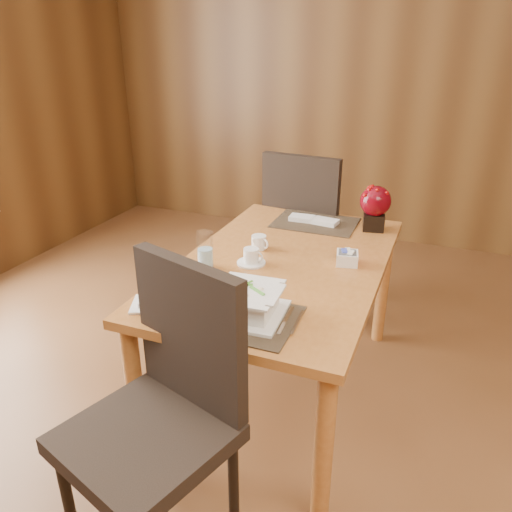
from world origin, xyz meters
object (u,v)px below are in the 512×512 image
at_px(water_glass, 205,250).
at_px(berry_decor, 375,205).
at_px(creamer_jug, 259,242).
at_px(dining_table, 283,279).
at_px(soup_setting, 247,303).
at_px(near_chair, 165,399).
at_px(bread_plate, 151,304).
at_px(coffee_cup, 251,257).
at_px(far_chair, 307,225).
at_px(sugar_caddy, 347,258).

bearing_deg(water_glass, berry_decor, 51.08).
bearing_deg(creamer_jug, dining_table, -5.56).
distance_m(soup_setting, near_chair, 0.45).
relative_size(berry_decor, bread_plate, 1.65).
height_order(soup_setting, water_glass, water_glass).
xyz_separation_m(water_glass, bread_plate, (-0.04, -0.39, -0.08)).
relative_size(soup_setting, coffee_cup, 2.14).
bearing_deg(coffee_cup, far_chair, 90.56).
relative_size(sugar_caddy, berry_decor, 0.40).
xyz_separation_m(berry_decor, bread_plate, (-0.66, -1.16, -0.13)).
xyz_separation_m(berry_decor, near_chair, (-0.43, -1.46, -0.29)).
distance_m(creamer_jug, berry_decor, 0.68).
relative_size(sugar_caddy, bread_plate, 0.65).
bearing_deg(soup_setting, bread_plate, -173.28).
relative_size(creamer_jug, berry_decor, 0.38).
height_order(dining_table, coffee_cup, coffee_cup).
distance_m(soup_setting, creamer_jug, 0.65).
xyz_separation_m(bread_plate, near_chair, (0.23, -0.30, -0.16)).
relative_size(sugar_caddy, far_chair, 0.09).
bearing_deg(dining_table, sugar_caddy, 14.80).
distance_m(dining_table, coffee_cup, 0.20).
distance_m(soup_setting, bread_plate, 0.39).
distance_m(coffee_cup, bread_plate, 0.55).
bearing_deg(sugar_caddy, dining_table, -165.20).
distance_m(sugar_caddy, near_chair, 1.05).
height_order(creamer_jug, sugar_caddy, creamer_jug).
relative_size(soup_setting, berry_decor, 1.17).
xyz_separation_m(creamer_jug, near_chair, (0.05, -0.98, -0.19)).
distance_m(dining_table, near_chair, 0.90).
xyz_separation_m(soup_setting, far_chair, (-0.17, 1.40, -0.20)).
distance_m(coffee_cup, far_chair, 0.98).
distance_m(creamer_jug, near_chair, 1.00).
height_order(dining_table, sugar_caddy, sugar_caddy).
xyz_separation_m(coffee_cup, sugar_caddy, (0.41, 0.16, -0.00)).
relative_size(soup_setting, near_chair, 0.27).
height_order(water_glass, far_chair, far_chair).
bearing_deg(berry_decor, far_chair, 146.06).
height_order(dining_table, berry_decor, berry_decor).
distance_m(berry_decor, near_chair, 1.55).
distance_m(sugar_caddy, berry_decor, 0.51).
distance_m(water_glass, sugar_caddy, 0.65).
bearing_deg(water_glass, dining_table, 33.07).
relative_size(creamer_jug, sugar_caddy, 0.97).
height_order(sugar_caddy, far_chair, far_chair).
distance_m(berry_decor, far_chair, 0.61).
height_order(water_glass, sugar_caddy, water_glass).
xyz_separation_m(water_glass, far_chair, (0.17, 1.07, -0.23)).
xyz_separation_m(coffee_cup, near_chair, (0.01, -0.80, -0.19)).
relative_size(soup_setting, sugar_caddy, 2.95).
height_order(bread_plate, near_chair, near_chair).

